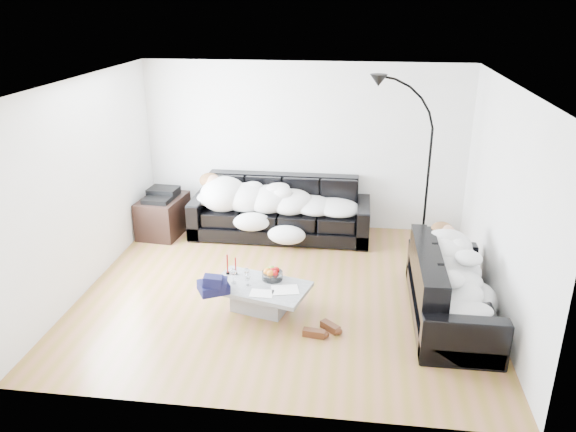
# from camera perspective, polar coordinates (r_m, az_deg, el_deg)

# --- Properties ---
(ground) EXTENTS (5.00, 5.00, 0.00)m
(ground) POSITION_cam_1_polar(r_m,az_deg,el_deg) (7.18, -0.31, -7.57)
(ground) COLOR olive
(ground) RESTS_ON ground
(wall_back) EXTENTS (5.00, 0.02, 2.60)m
(wall_back) POSITION_cam_1_polar(r_m,az_deg,el_deg) (8.79, 1.65, 7.03)
(wall_back) COLOR silver
(wall_back) RESTS_ON ground
(wall_left) EXTENTS (0.02, 4.50, 2.60)m
(wall_left) POSITION_cam_1_polar(r_m,az_deg,el_deg) (7.40, -19.92, 2.96)
(wall_left) COLOR silver
(wall_left) RESTS_ON ground
(wall_right) EXTENTS (0.02, 4.50, 2.60)m
(wall_right) POSITION_cam_1_polar(r_m,az_deg,el_deg) (6.80, 21.03, 1.24)
(wall_right) COLOR silver
(wall_right) RESTS_ON ground
(ceiling) EXTENTS (5.00, 5.00, 0.00)m
(ceiling) POSITION_cam_1_polar(r_m,az_deg,el_deg) (6.35, -0.36, 13.44)
(ceiling) COLOR white
(ceiling) RESTS_ON ground
(sofa_back) EXTENTS (2.73, 0.94, 0.89)m
(sofa_back) POSITION_cam_1_polar(r_m,az_deg,el_deg) (8.61, -0.80, 0.76)
(sofa_back) COLOR black
(sofa_back) RESTS_ON ground
(sofa_right) EXTENTS (0.86, 2.01, 0.81)m
(sofa_right) POSITION_cam_1_polar(r_m,az_deg,el_deg) (6.70, 16.37, -6.85)
(sofa_right) COLOR black
(sofa_right) RESTS_ON ground
(sleeper_back) EXTENTS (2.31, 0.80, 0.46)m
(sleeper_back) POSITION_cam_1_polar(r_m,az_deg,el_deg) (8.50, -0.85, 1.94)
(sleeper_back) COLOR silver
(sleeper_back) RESTS_ON sofa_back
(sleeper_right) EXTENTS (0.73, 1.72, 0.42)m
(sleeper_right) POSITION_cam_1_polar(r_m,az_deg,el_deg) (6.60, 16.57, -5.13)
(sleeper_right) COLOR silver
(sleeper_right) RESTS_ON sofa_right
(teal_cushion) EXTENTS (0.42, 0.38, 0.20)m
(teal_cushion) POSITION_cam_1_polar(r_m,az_deg,el_deg) (7.11, 15.46, -2.25)
(teal_cushion) COLOR #0E5E64
(teal_cushion) RESTS_ON sofa_right
(coffee_table) EXTENTS (1.26, 0.93, 0.33)m
(coffee_table) POSITION_cam_1_polar(r_m,az_deg,el_deg) (6.71, -2.87, -8.26)
(coffee_table) COLOR #939699
(coffee_table) RESTS_ON ground
(fruit_bowl) EXTENTS (0.26, 0.26, 0.15)m
(fruit_bowl) POSITION_cam_1_polar(r_m,az_deg,el_deg) (6.72, -1.60, -5.84)
(fruit_bowl) COLOR white
(fruit_bowl) RESTS_ON coffee_table
(wine_glass_a) EXTENTS (0.08, 0.08, 0.15)m
(wine_glass_a) POSITION_cam_1_polar(r_m,az_deg,el_deg) (6.71, -4.20, -5.92)
(wine_glass_a) COLOR white
(wine_glass_a) RESTS_ON coffee_table
(wine_glass_b) EXTENTS (0.09, 0.09, 0.18)m
(wine_glass_b) POSITION_cam_1_polar(r_m,az_deg,el_deg) (6.65, -5.59, -6.09)
(wine_glass_b) COLOR white
(wine_glass_b) RESTS_ON coffee_table
(wine_glass_c) EXTENTS (0.08, 0.08, 0.15)m
(wine_glass_c) POSITION_cam_1_polar(r_m,az_deg,el_deg) (6.59, -4.06, -6.46)
(wine_glass_c) COLOR white
(wine_glass_c) RESTS_ON coffee_table
(candle_left) EXTENTS (0.05, 0.05, 0.25)m
(candle_left) POSITION_cam_1_polar(r_m,az_deg,el_deg) (6.85, -6.17, -4.92)
(candle_left) COLOR maroon
(candle_left) RESTS_ON coffee_table
(candle_right) EXTENTS (0.05, 0.05, 0.22)m
(candle_right) POSITION_cam_1_polar(r_m,az_deg,el_deg) (6.84, -5.35, -5.11)
(candle_right) COLOR maroon
(candle_right) RESTS_ON coffee_table
(newspaper_a) EXTENTS (0.35, 0.30, 0.01)m
(newspaper_a) POSITION_cam_1_polar(r_m,az_deg,el_deg) (6.51, -0.30, -7.49)
(newspaper_a) COLOR silver
(newspaper_a) RESTS_ON coffee_table
(newspaper_b) EXTENTS (0.27, 0.19, 0.01)m
(newspaper_b) POSITION_cam_1_polar(r_m,az_deg,el_deg) (6.44, -2.69, -7.84)
(newspaper_b) COLOR silver
(newspaper_b) RESTS_ON coffee_table
(navy_jacket) EXTENTS (0.43, 0.40, 0.17)m
(navy_jacket) POSITION_cam_1_polar(r_m,az_deg,el_deg) (6.45, -7.48, -6.37)
(navy_jacket) COLOR black
(navy_jacket) RESTS_ON coffee_table
(shoes) EXTENTS (0.48, 0.41, 0.09)m
(shoes) POSITION_cam_1_polar(r_m,az_deg,el_deg) (6.33, 3.43, -11.47)
(shoes) COLOR #472311
(shoes) RESTS_ON ground
(av_cabinet) EXTENTS (0.67, 0.91, 0.59)m
(av_cabinet) POSITION_cam_1_polar(r_m,az_deg,el_deg) (8.96, -12.55, 0.03)
(av_cabinet) COLOR black
(av_cabinet) RESTS_ON ground
(stereo) EXTENTS (0.46, 0.37, 0.13)m
(stereo) POSITION_cam_1_polar(r_m,az_deg,el_deg) (8.84, -12.74, 2.20)
(stereo) COLOR black
(stereo) RESTS_ON av_cabinet
(floor_lamp) EXTENTS (0.86, 0.51, 2.22)m
(floor_lamp) POSITION_cam_1_polar(r_m,az_deg,el_deg) (8.12, 14.02, 3.76)
(floor_lamp) COLOR black
(floor_lamp) RESTS_ON ground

